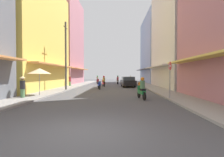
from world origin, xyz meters
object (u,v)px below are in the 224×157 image
Objects in this scene: vendor_umbrella at (39,71)px; motorbike_maroon at (98,80)px; pedestrian_foreground at (23,86)px; motorbike_green at (142,89)px; motorbike_silver at (118,80)px; utility_pole at (66,56)px; motorbike_orange at (139,85)px; parked_car at (128,82)px; motorbike_blue at (99,85)px; pedestrian_crossing at (70,81)px; motorbike_red at (104,82)px; motorbike_black at (130,81)px; street_sign_no_entry at (170,75)px.

motorbike_maroon is at bearing 82.57° from vendor_umbrella.
motorbike_green is at bearing 2.24° from pedestrian_foreground.
motorbike_silver is 14.89m from utility_pole.
parked_car is (-1.05, 4.72, 0.24)m from motorbike_orange.
pedestrian_crossing reaches higher than motorbike_blue.
motorbike_silver is at bearing 79.26° from motorbike_blue.
motorbike_maroon is (-5.53, 20.06, 0.00)m from motorbike_green.
pedestrian_foreground is at bearing -98.27° from motorbike_maroon.
motorbike_orange is at bearing -77.43° from parked_car.
motorbike_maroon is at bearing 82.43° from utility_pole.
motorbike_maroon reaches higher than parked_car.
vendor_umbrella reaches higher than motorbike_green.
motorbike_orange is (4.53, -5.07, -0.20)m from motorbike_red.
pedestrian_foreground reaches higher than motorbike_red.
motorbike_black is 17.29m from motorbike_green.
parked_car is at bearing -97.58° from motorbike_black.
utility_pole reaches higher than parked_car.
motorbike_black is 1.02× the size of motorbike_blue.
pedestrian_crossing is 0.22× the size of utility_pole.
utility_pole reaches higher than motorbike_orange.
motorbike_red is 0.78× the size of vendor_umbrella.
utility_pole is at bearing -139.60° from parked_car.
motorbike_green is at bearing -91.21° from motorbike_black.
utility_pole reaches higher than motorbike_silver.
vendor_umbrella is 0.86× the size of street_sign_no_entry.
vendor_umbrella is at bearing -119.76° from motorbike_blue.
motorbike_green is (3.78, -12.65, 0.00)m from motorbike_red.
pedestrian_foreground is at bearing -179.74° from street_sign_no_entry.
parked_car is 1.60× the size of street_sign_no_entry.
motorbike_maroon is 0.66× the size of street_sign_no_entry.
parked_car is (3.66, 4.00, 0.24)m from motorbike_blue.
motorbike_green is 2.18m from street_sign_no_entry.
pedestrian_crossing is (-8.98, -4.89, 0.12)m from motorbike_black.
motorbike_blue is at bearing 115.50° from motorbike_green.
pedestrian_crossing reaches higher than motorbike_silver.
motorbike_blue is 5.42m from parked_car.
pedestrian_crossing is at bearing -151.45° from motorbike_black.
street_sign_no_entry is at bearing -8.47° from motorbike_green.
motorbike_green is 0.79× the size of vendor_umbrella.
motorbike_red is 0.98× the size of motorbike_orange.
motorbike_silver is (1.99, 7.10, 0.00)m from motorbike_red.
motorbike_orange is (6.28, -12.49, -0.20)m from motorbike_maroon.
utility_pole is at bearing -78.41° from pedestrian_crossing.
motorbike_green is 15.10m from pedestrian_crossing.
motorbike_red is 13.20m from motorbike_green.
pedestrian_crossing is (-6.83, -7.34, 0.12)m from motorbike_silver.
motorbike_blue is 10.47m from street_sign_no_entry.
motorbike_silver and motorbike_maroon have the same top height.
motorbike_orange is 1.10× the size of pedestrian_crossing.
motorbike_red is 1.02× the size of motorbike_maroon.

